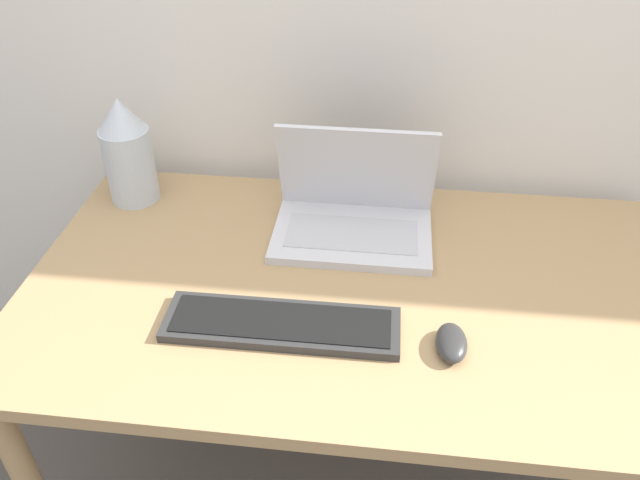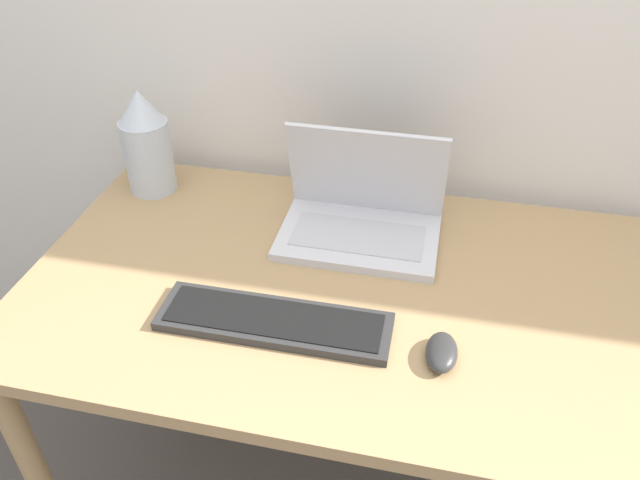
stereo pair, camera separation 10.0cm
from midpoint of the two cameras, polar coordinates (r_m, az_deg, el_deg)
desk at (r=1.33m, az=5.21°, el=-7.13°), size 1.34×0.77×0.77m
laptop at (r=1.38m, az=5.88°, el=2.34°), size 0.35×0.24×0.24m
keyboard at (r=1.17m, az=-1.75°, el=-7.52°), size 0.44×0.13×0.02m
mouse at (r=1.14m, az=13.57°, el=-10.03°), size 0.06×0.10×0.03m
vase at (r=1.55m, az=-13.82°, el=8.60°), size 0.12×0.12×0.26m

